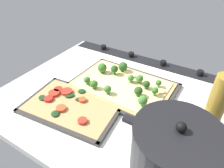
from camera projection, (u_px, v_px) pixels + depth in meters
The scene contains 8 objects.
ground_plane at pixel (115, 98), 76.44cm from camera, with size 83.55×68.76×3.00cm, color silver.
stove_control_panel at pixel (146, 60), 96.72cm from camera, with size 80.20×7.00×2.60cm.
baking_tray_front at pixel (122, 87), 79.18cm from camera, with size 40.47×28.69×1.30cm.
broccoli_pizza at pixel (123, 84), 78.35cm from camera, with size 38.00×26.22×5.72cm.
baking_tray_back at pixel (72, 107), 69.77cm from camera, with size 35.20×25.02×1.30cm.
veggie_pizza_back at pixel (71, 104), 69.72cm from camera, with size 32.58×22.40×1.90cm.
cooking_pot at pixel (174, 150), 47.41cm from camera, with size 27.96×21.17×16.32cm.
oil_bottle at pixel (217, 102), 56.93cm from camera, with size 5.33×5.33×24.05cm.
Camera 1 is at (-29.51, 50.90, 47.61)cm, focal length 31.65 mm.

